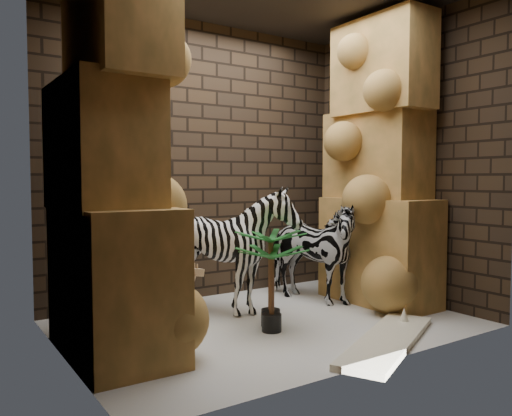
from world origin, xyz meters
TOP-DOWN VIEW (x-y plane):
  - floor at (0.00, 0.00)m, footprint 3.50×3.50m
  - wall_back at (0.00, 1.25)m, footprint 3.50×0.00m
  - wall_front at (0.00, -1.25)m, footprint 3.50×0.00m
  - wall_left at (-1.75, 0.00)m, footprint 0.00×3.00m
  - wall_right at (1.75, 0.00)m, footprint 0.00×3.00m
  - rock_pillar_left at (-1.40, 0.00)m, footprint 0.68×1.30m
  - rock_pillar_right at (1.42, 0.00)m, footprint 0.58×1.25m
  - zebra_right at (0.82, 0.43)m, footprint 0.84×1.17m
  - zebra_left at (-0.11, 0.45)m, footprint 1.23×1.42m
  - giraffe_toy at (-1.05, -0.27)m, footprint 0.36×0.18m
  - palm_front at (-0.03, -0.08)m, footprint 0.36×0.36m
  - palm_back at (-0.11, -0.22)m, footprint 0.36×0.36m
  - surfboard at (0.46, -0.99)m, footprint 1.55×1.03m

SIDE VIEW (x-z plane):
  - floor at x=0.00m, z-range 0.00..0.00m
  - surfboard at x=0.46m, z-range 0.00..0.05m
  - giraffe_toy at x=-1.05m, z-range 0.00..0.67m
  - palm_back at x=-0.11m, z-range 0.00..0.74m
  - palm_front at x=-0.03m, z-range 0.00..0.86m
  - zebra_left at x=-0.11m, z-range 0.00..1.12m
  - zebra_right at x=0.82m, z-range 0.00..1.25m
  - wall_back at x=0.00m, z-range -0.25..3.25m
  - wall_front at x=0.00m, z-range -0.25..3.25m
  - wall_left at x=-1.75m, z-range 0.00..3.00m
  - wall_right at x=1.75m, z-range 0.00..3.00m
  - rock_pillar_left at x=-1.40m, z-range 0.00..3.00m
  - rock_pillar_right at x=1.42m, z-range 0.00..3.00m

